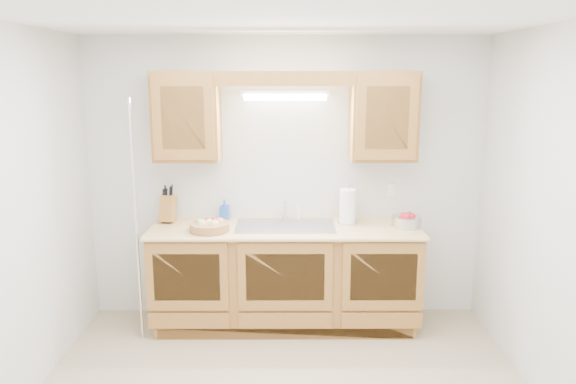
{
  "coord_description": "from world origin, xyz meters",
  "views": [
    {
      "loc": [
        0.01,
        -3.42,
        2.2
      ],
      "look_at": [
        0.02,
        0.85,
        1.28
      ],
      "focal_mm": 35.0,
      "sensor_mm": 36.0,
      "label": 1
    }
  ],
  "objects_px": {
    "paper_towel": "(348,207)",
    "knife_block": "(168,208)",
    "apple_bowl": "(407,221)",
    "fruit_basket": "(210,226)"
  },
  "relations": [
    {
      "from": "knife_block",
      "to": "apple_bowl",
      "type": "bearing_deg",
      "value": 1.86
    },
    {
      "from": "paper_towel",
      "to": "apple_bowl",
      "type": "distance_m",
      "value": 0.51
    },
    {
      "from": "apple_bowl",
      "to": "paper_towel",
      "type": "bearing_deg",
      "value": 167.28
    },
    {
      "from": "paper_towel",
      "to": "knife_block",
      "type": "bearing_deg",
      "value": 177.54
    },
    {
      "from": "paper_towel",
      "to": "apple_bowl",
      "type": "relative_size",
      "value": 1.09
    },
    {
      "from": "fruit_basket",
      "to": "paper_towel",
      "type": "distance_m",
      "value": 1.19
    },
    {
      "from": "paper_towel",
      "to": "fruit_basket",
      "type": "bearing_deg",
      "value": -169.14
    },
    {
      "from": "fruit_basket",
      "to": "paper_towel",
      "type": "relative_size",
      "value": 0.97
    },
    {
      "from": "knife_block",
      "to": "apple_bowl",
      "type": "distance_m",
      "value": 2.07
    },
    {
      "from": "fruit_basket",
      "to": "paper_towel",
      "type": "xyz_separation_m",
      "value": [
        1.17,
        0.22,
        0.11
      ]
    }
  ]
}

